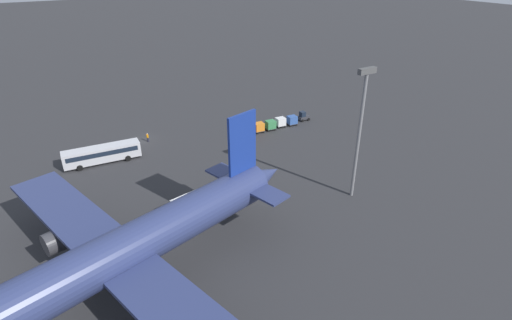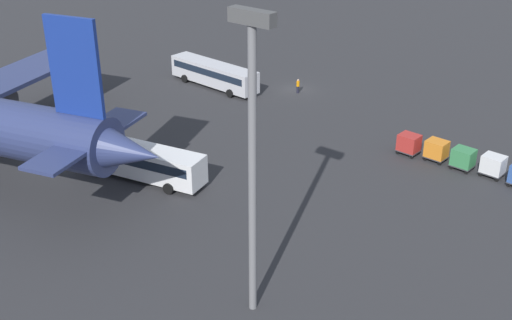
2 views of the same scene
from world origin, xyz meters
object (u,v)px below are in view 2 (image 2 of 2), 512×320
object	(u,v)px
shuttle_bus_near	(214,73)
cargo_cart_red	(409,143)
cargo_cart_orange	(437,149)
cargo_cart_green	(463,158)
worker_person	(298,86)
cargo_cart_white	(493,165)
shuttle_bus_far	(139,159)

from	to	relation	value
shuttle_bus_near	cargo_cart_red	size ratio (longest dim) A/B	6.20
cargo_cart_orange	cargo_cart_red	distance (m)	2.72
cargo_cart_green	cargo_cart_red	distance (m)	5.40
worker_person	cargo_cart_orange	bearing A→B (deg)	161.03
worker_person	cargo_cart_red	distance (m)	19.80
shuttle_bus_near	cargo_cart_white	world-z (taller)	shuttle_bus_near
shuttle_bus_far	worker_person	world-z (taller)	shuttle_bus_far
shuttle_bus_near	shuttle_bus_far	distance (m)	24.84
shuttle_bus_far	cargo_cart_white	xyz separation A→B (m)	(-24.99, -19.91, -0.68)
shuttle_bus_near	worker_person	size ratio (longest dim) A/B	7.49
cargo_cart_white	cargo_cart_red	distance (m)	8.10
worker_person	cargo_cart_red	size ratio (longest dim) A/B	0.83
cargo_cart_white	cargo_cart_orange	world-z (taller)	same
cargo_cart_green	cargo_cart_orange	distance (m)	2.70
worker_person	cargo_cart_white	bearing A→B (deg)	164.91
shuttle_bus_near	cargo_cart_red	bearing A→B (deg)	178.07
cargo_cart_green	cargo_cart_white	bearing A→B (deg)	-173.75
worker_person	cargo_cart_green	world-z (taller)	cargo_cart_green
cargo_cart_green	cargo_cart_red	xyz separation A→B (m)	(5.39, 0.13, 0.00)
shuttle_bus_near	cargo_cart_white	distance (m)	35.90
shuttle_bus_far	cargo_cart_red	world-z (taller)	shuttle_bus_far
cargo_cart_orange	cargo_cart_red	xyz separation A→B (m)	(2.70, 0.33, 0.00)
cargo_cart_white	cargo_cart_green	size ratio (longest dim) A/B	1.00
worker_person	cargo_cart_orange	distance (m)	22.21
shuttle_bus_near	cargo_cart_white	size ratio (longest dim) A/B	6.20
cargo_cart_white	worker_person	bearing A→B (deg)	-15.09
shuttle_bus_near	cargo_cart_red	world-z (taller)	shuttle_bus_near
shuttle_bus_far	cargo_cart_green	size ratio (longest dim) A/B	6.15
shuttle_bus_far	cargo_cart_red	bearing A→B (deg)	-142.59
shuttle_bus_far	cargo_cart_green	bearing A→B (deg)	-150.31
cargo_cart_green	cargo_cart_red	size ratio (longest dim) A/B	1.00
worker_person	cargo_cart_red	world-z (taller)	cargo_cart_red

